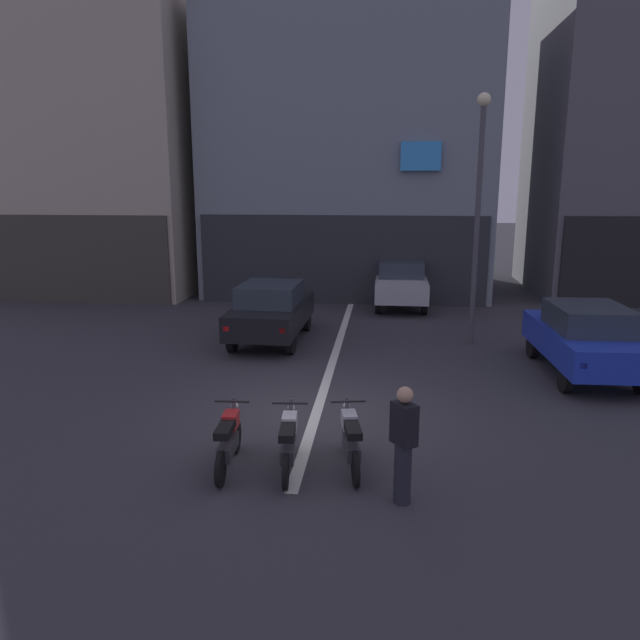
{
  "coord_description": "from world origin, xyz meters",
  "views": [
    {
      "loc": [
        1.28,
        -10.69,
        4.28
      ],
      "look_at": [
        -0.14,
        2.0,
        1.4
      ],
      "focal_mm": 33.9,
      "sensor_mm": 36.0,
      "label": 1
    }
  ],
  "objects_px": {
    "motorcycle_red_row_leftmost": "(229,440)",
    "car_blue_parked_kerbside": "(585,337)",
    "street_lamp": "(479,195)",
    "car_black_crossing_near": "(271,310)",
    "person_by_motorcycles": "(403,444)",
    "motorcycle_white_row_left_mid": "(289,442)",
    "car_silver_down_street": "(401,282)",
    "motorcycle_silver_row_centre": "(351,440)"
  },
  "relations": [
    {
      "from": "motorcycle_red_row_leftmost",
      "to": "car_blue_parked_kerbside",
      "type": "bearing_deg",
      "value": 38.5
    },
    {
      "from": "car_blue_parked_kerbside",
      "to": "street_lamp",
      "type": "xyz_separation_m",
      "value": [
        -2.19,
        2.54,
        3.11
      ]
    },
    {
      "from": "car_black_crossing_near",
      "to": "street_lamp",
      "type": "xyz_separation_m",
      "value": [
        5.48,
        0.32,
        3.11
      ]
    },
    {
      "from": "car_black_crossing_near",
      "to": "person_by_motorcycles",
      "type": "distance_m",
      "value": 9.1
    },
    {
      "from": "street_lamp",
      "to": "motorcycle_white_row_left_mid",
      "type": "xyz_separation_m",
      "value": [
        -3.75,
        -7.98,
        -3.54
      ]
    },
    {
      "from": "street_lamp",
      "to": "motorcycle_red_row_leftmost",
      "type": "bearing_deg",
      "value": -120.32
    },
    {
      "from": "person_by_motorcycles",
      "to": "car_black_crossing_near",
      "type": "bearing_deg",
      "value": 112.13
    },
    {
      "from": "motorcycle_white_row_left_mid",
      "to": "person_by_motorcycles",
      "type": "bearing_deg",
      "value": -24.73
    },
    {
      "from": "car_black_crossing_near",
      "to": "car_blue_parked_kerbside",
      "type": "height_order",
      "value": "same"
    },
    {
      "from": "car_silver_down_street",
      "to": "motorcycle_red_row_leftmost",
      "type": "xyz_separation_m",
      "value": [
        -2.86,
        -13.05,
        -0.43
      ]
    },
    {
      "from": "motorcycle_silver_row_centre",
      "to": "car_silver_down_street",
      "type": "bearing_deg",
      "value": 85.57
    },
    {
      "from": "motorcycle_silver_row_centre",
      "to": "street_lamp",
      "type": "bearing_deg",
      "value": 70.11
    },
    {
      "from": "motorcycle_white_row_left_mid",
      "to": "motorcycle_silver_row_centre",
      "type": "height_order",
      "value": "same"
    },
    {
      "from": "motorcycle_white_row_left_mid",
      "to": "motorcycle_silver_row_centre",
      "type": "relative_size",
      "value": 1.01
    },
    {
      "from": "car_black_crossing_near",
      "to": "motorcycle_white_row_left_mid",
      "type": "relative_size",
      "value": 2.48
    },
    {
      "from": "car_blue_parked_kerbside",
      "to": "motorcycle_white_row_left_mid",
      "type": "distance_m",
      "value": 8.06
    },
    {
      "from": "motorcycle_silver_row_centre",
      "to": "person_by_motorcycles",
      "type": "xyz_separation_m",
      "value": [
        0.77,
        -0.97,
        0.4
      ]
    },
    {
      "from": "car_black_crossing_near",
      "to": "motorcycle_white_row_left_mid",
      "type": "xyz_separation_m",
      "value": [
        1.73,
        -7.65,
        -0.43
      ]
    },
    {
      "from": "car_silver_down_street",
      "to": "motorcycle_white_row_left_mid",
      "type": "distance_m",
      "value": 13.18
    },
    {
      "from": "street_lamp",
      "to": "motorcycle_silver_row_centre",
      "type": "height_order",
      "value": "street_lamp"
    },
    {
      "from": "car_black_crossing_near",
      "to": "motorcycle_red_row_leftmost",
      "type": "height_order",
      "value": "car_black_crossing_near"
    },
    {
      "from": "car_blue_parked_kerbside",
      "to": "motorcycle_white_row_left_mid",
      "type": "xyz_separation_m",
      "value": [
        -5.94,
        -5.44,
        -0.43
      ]
    },
    {
      "from": "car_silver_down_street",
      "to": "street_lamp",
      "type": "relative_size",
      "value": 0.63
    },
    {
      "from": "motorcycle_red_row_leftmost",
      "to": "motorcycle_white_row_left_mid",
      "type": "xyz_separation_m",
      "value": [
        0.93,
        0.02,
        0.0
      ]
    },
    {
      "from": "motorcycle_red_row_leftmost",
      "to": "motorcycle_white_row_left_mid",
      "type": "relative_size",
      "value": 1.0
    },
    {
      "from": "motorcycle_white_row_left_mid",
      "to": "car_black_crossing_near",
      "type": "bearing_deg",
      "value": 102.75
    },
    {
      "from": "motorcycle_white_row_left_mid",
      "to": "car_blue_parked_kerbside",
      "type": "bearing_deg",
      "value": 42.5
    },
    {
      "from": "motorcycle_red_row_leftmost",
      "to": "person_by_motorcycles",
      "type": "relative_size",
      "value": 1.0
    },
    {
      "from": "motorcycle_red_row_leftmost",
      "to": "person_by_motorcycles",
      "type": "distance_m",
      "value": 2.76
    },
    {
      "from": "car_black_crossing_near",
      "to": "car_silver_down_street",
      "type": "bearing_deg",
      "value": 55.79
    },
    {
      "from": "person_by_motorcycles",
      "to": "motorcycle_white_row_left_mid",
      "type": "bearing_deg",
      "value": 155.27
    },
    {
      "from": "motorcycle_red_row_leftmost",
      "to": "motorcycle_silver_row_centre",
      "type": "height_order",
      "value": "same"
    },
    {
      "from": "motorcycle_red_row_leftmost",
      "to": "car_silver_down_street",
      "type": "bearing_deg",
      "value": 77.66
    },
    {
      "from": "motorcycle_silver_row_centre",
      "to": "car_blue_parked_kerbside",
      "type": "bearing_deg",
      "value": 46.39
    },
    {
      "from": "street_lamp",
      "to": "motorcycle_red_row_leftmost",
      "type": "xyz_separation_m",
      "value": [
        -4.68,
        -8.0,
        -3.54
      ]
    },
    {
      "from": "street_lamp",
      "to": "person_by_motorcycles",
      "type": "bearing_deg",
      "value": -103.17
    },
    {
      "from": "car_black_crossing_near",
      "to": "motorcycle_white_row_left_mid",
      "type": "bearing_deg",
      "value": -77.25
    },
    {
      "from": "car_blue_parked_kerbside",
      "to": "car_black_crossing_near",
      "type": "bearing_deg",
      "value": 163.89
    },
    {
      "from": "car_blue_parked_kerbside",
      "to": "motorcycle_silver_row_centre",
      "type": "bearing_deg",
      "value": -133.61
    },
    {
      "from": "motorcycle_red_row_leftmost",
      "to": "motorcycle_white_row_left_mid",
      "type": "height_order",
      "value": "same"
    },
    {
      "from": "car_silver_down_street",
      "to": "motorcycle_silver_row_centre",
      "type": "distance_m",
      "value": 12.89
    },
    {
      "from": "street_lamp",
      "to": "motorcycle_red_row_leftmost",
      "type": "distance_m",
      "value": 9.92
    }
  ]
}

